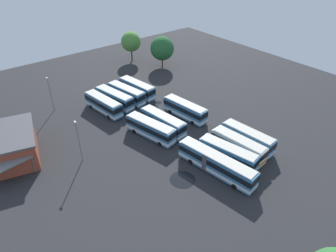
% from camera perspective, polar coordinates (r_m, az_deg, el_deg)
% --- Properties ---
extents(ground_plane, '(108.73, 108.73, 0.00)m').
position_cam_1_polar(ground_plane, '(63.82, 0.10, -0.16)').
color(ground_plane, '#28282B').
extents(bus_row0_slot0, '(11.15, 4.00, 3.62)m').
position_cam_1_polar(bus_row0_slot0, '(69.75, -12.13, 4.02)').
color(bus_row0_slot0, teal).
rests_on(bus_row0_slot0, ground_plane).
extents(bus_row0_slot1, '(11.10, 4.48, 3.62)m').
position_cam_1_polar(bus_row0_slot1, '(71.86, -10.11, 5.19)').
color(bus_row0_slot1, teal).
rests_on(bus_row0_slot1, ground_plane).
extents(bus_row0_slot2, '(10.95, 4.45, 3.62)m').
position_cam_1_polar(bus_row0_slot2, '(73.55, -7.89, 6.09)').
color(bus_row0_slot2, teal).
rests_on(bus_row0_slot2, ground_plane).
extents(bus_row0_slot3, '(10.96, 4.06, 3.62)m').
position_cam_1_polar(bus_row0_slot3, '(75.75, -5.88, 7.09)').
color(bus_row0_slot3, teal).
rests_on(bus_row0_slot3, ground_plane).
extents(bus_row1_slot0, '(11.38, 4.90, 3.62)m').
position_cam_1_polar(bus_row1_slot0, '(59.86, -3.33, -0.55)').
color(bus_row1_slot0, teal).
rests_on(bus_row1_slot0, ground_plane).
extents(bus_row1_slot1, '(11.14, 3.88, 3.62)m').
position_cam_1_polar(bus_row1_slot1, '(61.84, -0.98, 0.73)').
color(bus_row1_slot1, teal).
rests_on(bus_row1_slot1, ground_plane).
extents(bus_row1_slot3, '(11.02, 3.85, 3.62)m').
position_cam_1_polar(bus_row1_slot3, '(66.28, 3.24, 3.11)').
color(bus_row1_slot3, teal).
rests_on(bus_row1_slot3, ground_plane).
extents(bus_row2_slot0, '(14.92, 4.67, 3.62)m').
position_cam_1_polar(bus_row2_slot0, '(52.02, 9.07, -7.04)').
color(bus_row2_slot0, teal).
rests_on(bus_row2_slot0, ground_plane).
extents(bus_row2_slot1, '(11.07, 4.72, 3.62)m').
position_cam_1_polar(bus_row2_slot1, '(54.33, 11.26, -5.28)').
color(bus_row2_slot1, teal).
rests_on(bus_row2_slot1, ground_plane).
extents(bus_row2_slot2, '(10.80, 3.63, 3.62)m').
position_cam_1_polar(bus_row2_slot2, '(56.72, 13.16, -3.68)').
color(bus_row2_slot2, silver).
rests_on(bus_row2_slot2, ground_plane).
extents(bus_row2_slot3, '(10.77, 3.56, 3.62)m').
position_cam_1_polar(bus_row2_slot3, '(59.16, 14.86, -2.23)').
color(bus_row2_slot3, teal).
rests_on(bus_row2_slot3, ground_plane).
extents(depot_building, '(13.60, 11.12, 5.44)m').
position_cam_1_polar(depot_building, '(60.76, -27.47, -3.30)').
color(depot_building, '#99422D').
rests_on(depot_building, ground_plane).
extents(maintenance_shelter, '(10.82, 8.51, 3.67)m').
position_cam_1_polar(maintenance_shelter, '(58.18, -29.26, -4.66)').
color(maintenance_shelter, slate).
rests_on(maintenance_shelter, ground_plane).
extents(lamp_post_near_entrance, '(0.56, 0.28, 8.32)m').
position_cam_1_polar(lamp_post_near_entrance, '(54.52, -16.56, -2.49)').
color(lamp_post_near_entrance, slate).
rests_on(lamp_post_near_entrance, ground_plane).
extents(lamp_post_by_building, '(0.56, 0.28, 8.12)m').
position_cam_1_polar(lamp_post_by_building, '(72.64, -21.37, 5.91)').
color(lamp_post_by_building, slate).
rests_on(lamp_post_by_building, ground_plane).
extents(tree_east_edge, '(7.01, 7.01, 9.08)m').
position_cam_1_polar(tree_east_edge, '(91.51, -1.11, 14.47)').
color(tree_east_edge, brown).
rests_on(tree_east_edge, ground_plane).
extents(tree_northwest, '(6.04, 6.04, 9.01)m').
position_cam_1_polar(tree_northwest, '(96.77, -7.04, 15.56)').
color(tree_northwest, brown).
rests_on(tree_northwest, ground_plane).
extents(puddle_centre_drain, '(2.99, 2.99, 0.01)m').
position_cam_1_polar(puddle_centre_drain, '(71.03, -3.01, 3.58)').
color(puddle_centre_drain, black).
rests_on(puddle_centre_drain, ground_plane).
extents(puddle_near_shelter, '(1.75, 1.75, 0.01)m').
position_cam_1_polar(puddle_near_shelter, '(72.88, -1.86, 4.44)').
color(puddle_near_shelter, black).
rests_on(puddle_near_shelter, ground_plane).
extents(puddle_back_corner, '(4.35, 4.35, 0.01)m').
position_cam_1_polar(puddle_back_corner, '(51.30, 2.77, -10.11)').
color(puddle_back_corner, black).
rests_on(puddle_back_corner, ground_plane).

